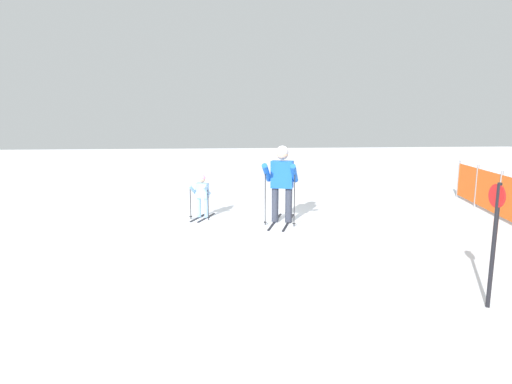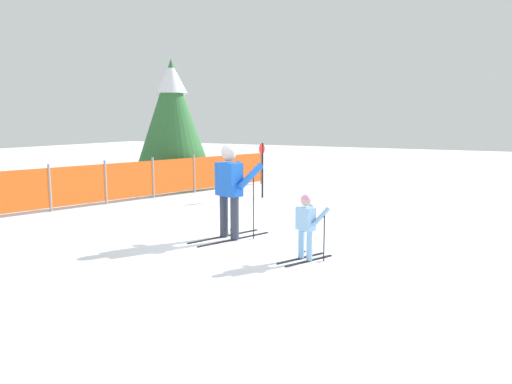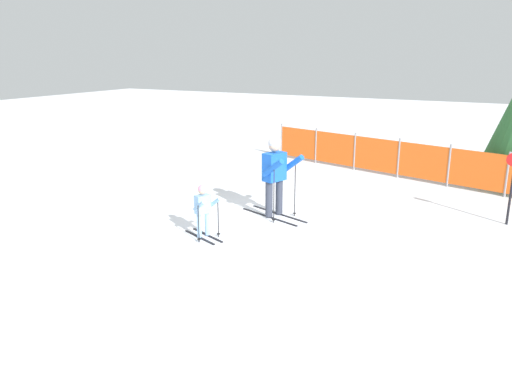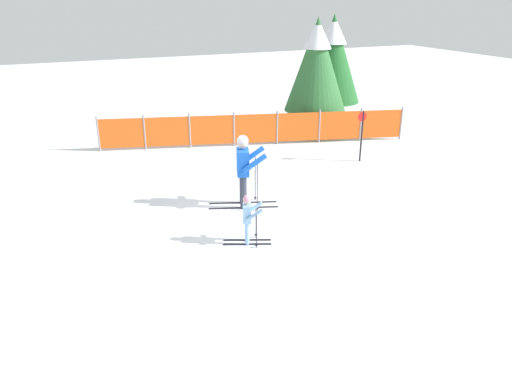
# 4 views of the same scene
# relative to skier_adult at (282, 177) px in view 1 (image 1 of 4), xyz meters

# --- Properties ---
(ground_plane) EXTENTS (60.00, 60.00, 0.00)m
(ground_plane) POSITION_rel_skier_adult_xyz_m (-0.22, -0.20, -1.04)
(ground_plane) COLOR white
(skier_adult) EXTENTS (1.67, 0.96, 1.74)m
(skier_adult) POSITION_rel_skier_adult_xyz_m (0.00, 0.00, 0.00)
(skier_adult) COLOR black
(skier_adult) RESTS_ON ground_plane
(skier_child) EXTENTS (0.99, 0.62, 1.04)m
(skier_child) POSITION_rel_skier_adult_xyz_m (-0.66, -1.79, -0.44)
(skier_child) COLOR black
(skier_child) RESTS_ON ground_plane
(trail_marker) EXTENTS (0.28, 0.05, 1.53)m
(trail_marker) POSITION_rel_skier_adult_xyz_m (4.50, 1.73, -0.10)
(trail_marker) COLOR black
(trail_marker) RESTS_ON ground_plane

